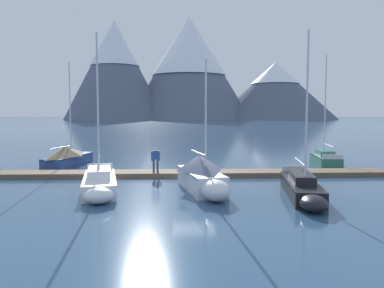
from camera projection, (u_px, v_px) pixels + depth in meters
name	position (u px, v px, depth m)	size (l,w,h in m)	color
ground_plane	(192.00, 187.00, 22.18)	(700.00, 700.00, 0.00)	#2D4C6B
mountain_west_summit	(113.00, 68.00, 227.13)	(60.60, 60.60, 58.78)	slate
mountain_central_massif	(187.00, 65.00, 242.04)	(78.80, 78.80, 64.11)	slate
mountain_shoulder_ridge	(273.00, 90.00, 240.98)	(76.83, 76.83, 35.47)	#4C566B
dock	(192.00, 173.00, 26.16)	(26.65, 3.06, 0.30)	brown
sailboat_nearest_berth	(67.00, 156.00, 31.26)	(2.72, 6.95, 8.38)	navy
sailboat_second_berth	(98.00, 183.00, 20.56)	(2.98, 6.70, 8.46)	white
sailboat_mid_dock_port	(201.00, 175.00, 20.91)	(3.01, 6.39, 7.07)	silver
sailboat_mid_dock_starboard	(301.00, 187.00, 19.51)	(2.27, 7.60, 8.26)	black
sailboat_far_berth	(323.00, 158.00, 32.26)	(2.26, 6.02, 9.07)	#336B56
person_on_dock	(154.00, 158.00, 25.61)	(0.59, 0.24, 1.69)	#384256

